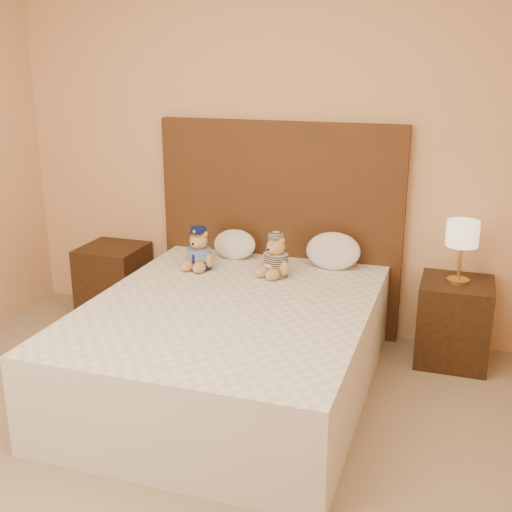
# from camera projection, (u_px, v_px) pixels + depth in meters

# --- Properties ---
(room_walls) EXTENTS (4.04, 4.52, 2.72)m
(room_walls) POSITION_uv_depth(u_px,v_px,m) (164.00, 85.00, 2.68)
(room_walls) COLOR #E9B07F
(room_walls) RESTS_ON ground
(bed) EXTENTS (1.60, 2.00, 0.55)m
(bed) POSITION_uv_depth(u_px,v_px,m) (230.00, 346.00, 3.81)
(bed) COLOR white
(bed) RESTS_ON ground
(headboard) EXTENTS (1.75, 0.08, 1.50)m
(headboard) POSITION_uv_depth(u_px,v_px,m) (279.00, 228.00, 4.58)
(headboard) COLOR #4E2A17
(headboard) RESTS_ON ground
(nightstand_left) EXTENTS (0.45, 0.45, 0.55)m
(nightstand_left) POSITION_uv_depth(u_px,v_px,m) (114.00, 281.00, 4.91)
(nightstand_left) COLOR #372411
(nightstand_left) RESTS_ON ground
(nightstand_right) EXTENTS (0.45, 0.45, 0.55)m
(nightstand_right) POSITION_uv_depth(u_px,v_px,m) (454.00, 322.00, 4.16)
(nightstand_right) COLOR #372411
(nightstand_right) RESTS_ON ground
(lamp) EXTENTS (0.20, 0.20, 0.40)m
(lamp) POSITION_uv_depth(u_px,v_px,m) (462.00, 237.00, 3.99)
(lamp) COLOR gold
(lamp) RESTS_ON nightstand_right
(teddy_police) EXTENTS (0.27, 0.26, 0.28)m
(teddy_police) POSITION_uv_depth(u_px,v_px,m) (199.00, 248.00, 4.29)
(teddy_police) COLOR tan
(teddy_police) RESTS_ON bed
(teddy_prisoner) EXTENTS (0.32, 0.32, 0.28)m
(teddy_prisoner) POSITION_uv_depth(u_px,v_px,m) (276.00, 256.00, 4.15)
(teddy_prisoner) COLOR tan
(teddy_prisoner) RESTS_ON bed
(pillow_left) EXTENTS (0.31, 0.20, 0.22)m
(pillow_left) POSITION_uv_depth(u_px,v_px,m) (235.00, 243.00, 4.53)
(pillow_left) COLOR white
(pillow_left) RESTS_ON bed
(pillow_right) EXTENTS (0.37, 0.24, 0.26)m
(pillow_right) POSITION_uv_depth(u_px,v_px,m) (333.00, 249.00, 4.31)
(pillow_right) COLOR white
(pillow_right) RESTS_ON bed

